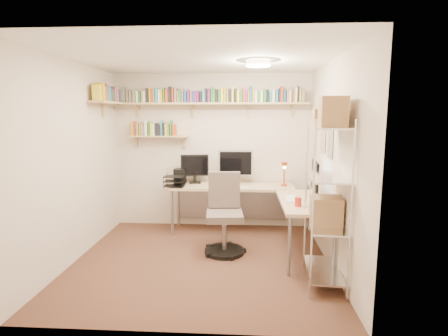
{
  "coord_description": "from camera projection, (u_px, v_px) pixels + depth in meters",
  "views": [
    {
      "loc": [
        0.54,
        -4.21,
        1.83
      ],
      "look_at": [
        0.26,
        0.55,
        1.12
      ],
      "focal_mm": 28.0,
      "sensor_mm": 36.0,
      "label": 1
    }
  ],
  "objects": [
    {
      "name": "room_shell",
      "position": [
        200.0,
        139.0,
        4.23
      ],
      "size": [
        3.24,
        3.04,
        2.52
      ],
      "color": "beige",
      "rests_on": "ground"
    },
    {
      "name": "office_chair",
      "position": [
        224.0,
        219.0,
        4.7
      ],
      "size": [
        0.56,
        0.57,
        1.07
      ],
      "rotation": [
        0.0,
        0.0,
        0.08
      ],
      "color": "black",
      "rests_on": "ground"
    },
    {
      "name": "wall_shelves",
      "position": [
        183.0,
        103.0,
        5.46
      ],
      "size": [
        3.12,
        1.09,
        0.8
      ],
      "color": "tan",
      "rests_on": "ground"
    },
    {
      "name": "corner_desk",
      "position": [
        241.0,
        189.0,
        5.24
      ],
      "size": [
        2.3,
        1.9,
        1.3
      ],
      "color": "#CEB386",
      "rests_on": "ground"
    },
    {
      "name": "wire_rack",
      "position": [
        328.0,
        167.0,
        3.67
      ],
      "size": [
        0.45,
        0.81,
        2.02
      ],
      "rotation": [
        0.0,
        0.0,
        -0.09
      ],
      "color": "silver",
      "rests_on": "ground"
    },
    {
      "name": "ground",
      "position": [
        201.0,
        260.0,
        4.46
      ],
      "size": [
        3.2,
        3.2,
        0.0
      ],
      "primitive_type": "plane",
      "color": "#472A1E",
      "rests_on": "ground"
    }
  ]
}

